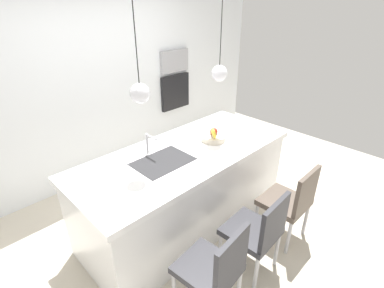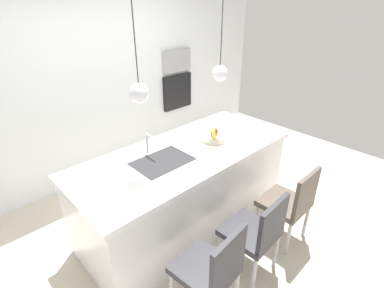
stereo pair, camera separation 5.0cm
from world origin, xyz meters
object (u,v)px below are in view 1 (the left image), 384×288
at_px(microwave, 174,61).
at_px(chair_far, 291,200).
at_px(chair_near, 215,268).
at_px(oven, 175,92).
at_px(chair_middle, 258,230).
at_px(fruit_bowl, 213,137).

height_order(microwave, chair_far, microwave).
distance_m(microwave, chair_near, 3.28).
bearing_deg(oven, chair_far, -104.90).
distance_m(chair_near, chair_middle, 0.59).
height_order(fruit_bowl, microwave, microwave).
bearing_deg(oven, microwave, 0.00).
bearing_deg(chair_far, fruit_bowl, 101.67).
bearing_deg(chair_near, chair_middle, 0.26).
distance_m(fruit_bowl, chair_near, 1.43).
height_order(fruit_bowl, chair_middle, fruit_bowl).
xyz_separation_m(chair_near, chair_middle, (0.59, 0.00, -0.01)).
distance_m(oven, chair_far, 2.65).
xyz_separation_m(microwave, oven, (0.00, 0.00, -0.50)).
height_order(chair_near, chair_far, chair_near).
relative_size(chair_near, chair_middle, 1.03).
bearing_deg(chair_middle, chair_near, -179.74).
bearing_deg(oven, chair_near, -126.32).
bearing_deg(microwave, oven, 0.00).
xyz_separation_m(oven, chair_near, (-1.86, -2.53, -0.47)).
bearing_deg(microwave, fruit_bowl, -118.13).
xyz_separation_m(chair_middle, chair_far, (0.60, -0.00, 0.01)).
distance_m(microwave, chair_middle, 2.99).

